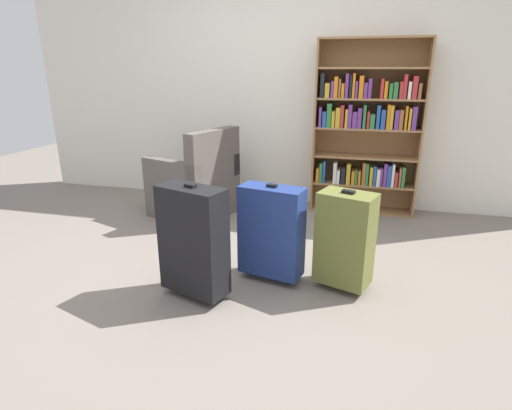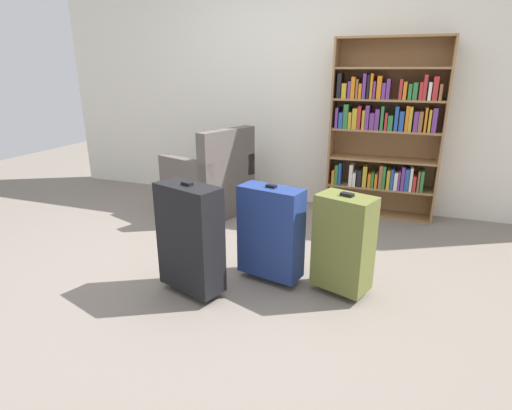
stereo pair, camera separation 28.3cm
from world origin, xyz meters
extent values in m
plane|color=slate|center=(0.00, 0.00, 0.00)|extent=(10.49, 10.49, 0.00)
cube|color=silver|center=(0.00, 1.97, 1.30)|extent=(6.00, 0.10, 2.60)
cube|color=olive|center=(0.36, 1.76, 0.87)|extent=(0.02, 0.28, 1.74)
cube|color=olive|center=(1.39, 1.76, 0.87)|extent=(0.02, 0.28, 1.74)
cube|color=olive|center=(0.87, 1.89, 0.87)|extent=(1.06, 0.02, 1.74)
cube|color=olive|center=(0.87, 1.76, 0.01)|extent=(1.02, 0.26, 0.02)
cube|color=olive|center=(0.87, 1.76, 0.30)|extent=(1.02, 0.26, 0.02)
cube|color=olive|center=(0.87, 1.76, 0.59)|extent=(1.02, 0.26, 0.02)
cube|color=olive|center=(0.87, 1.76, 0.88)|extent=(1.02, 0.26, 0.02)
cube|color=olive|center=(0.87, 1.76, 1.17)|extent=(1.02, 0.26, 0.02)
cube|color=olive|center=(0.87, 1.76, 1.46)|extent=(1.02, 0.26, 0.02)
cube|color=olive|center=(0.87, 1.76, 1.73)|extent=(1.02, 0.26, 0.02)
cube|color=orange|center=(0.41, 1.73, 0.38)|extent=(0.03, 0.21, 0.15)
cube|color=#2D7238|center=(0.44, 1.71, 0.41)|extent=(0.03, 0.16, 0.20)
cube|color=#264C99|center=(0.48, 1.71, 0.42)|extent=(0.02, 0.16, 0.23)
cube|color=silver|center=(0.59, 1.73, 0.42)|extent=(0.03, 0.21, 0.22)
cube|color=silver|center=(0.62, 1.72, 0.38)|extent=(0.03, 0.19, 0.14)
cube|color=black|center=(0.67, 1.73, 0.40)|extent=(0.04, 0.21, 0.17)
cube|color=gold|center=(0.73, 1.72, 0.42)|extent=(0.04, 0.18, 0.21)
cube|color=orange|center=(0.77, 1.72, 0.38)|extent=(0.03, 0.18, 0.14)
cube|color=#2D7238|center=(0.81, 1.71, 0.39)|extent=(0.02, 0.16, 0.15)
cube|color=orange|center=(0.84, 1.71, 0.38)|extent=(0.02, 0.17, 0.14)
cube|color=brown|center=(0.88, 1.74, 0.43)|extent=(0.03, 0.23, 0.23)
cube|color=#2D7238|center=(0.91, 1.71, 0.42)|extent=(0.03, 0.16, 0.23)
cube|color=gold|center=(0.96, 1.74, 0.41)|extent=(0.03, 0.23, 0.19)
cube|color=#264C99|center=(0.99, 1.74, 0.41)|extent=(0.03, 0.21, 0.20)
cube|color=silver|center=(1.03, 1.72, 0.40)|extent=(0.03, 0.18, 0.17)
cube|color=#66337F|center=(1.06, 1.71, 0.40)|extent=(0.02, 0.17, 0.19)
cube|color=#66337F|center=(1.09, 1.71, 0.43)|extent=(0.03, 0.16, 0.24)
cube|color=#264C99|center=(1.13, 1.73, 0.42)|extent=(0.04, 0.20, 0.22)
cube|color=silver|center=(1.17, 1.73, 0.43)|extent=(0.03, 0.21, 0.23)
cube|color=#B22D2D|center=(1.20, 1.74, 0.39)|extent=(0.03, 0.22, 0.15)
cube|color=brown|center=(1.24, 1.72, 0.41)|extent=(0.02, 0.19, 0.20)
cube|color=#2D7238|center=(1.27, 1.72, 0.41)|extent=(0.03, 0.18, 0.21)
cube|color=#66337F|center=(0.41, 1.74, 0.99)|extent=(0.03, 0.23, 0.20)
cube|color=#264C99|center=(0.45, 1.71, 0.97)|extent=(0.04, 0.17, 0.16)
cube|color=#2D7238|center=(0.50, 1.73, 1.01)|extent=(0.04, 0.20, 0.23)
cube|color=gold|center=(0.54, 1.72, 0.97)|extent=(0.03, 0.19, 0.16)
cube|color=gold|center=(0.58, 1.74, 0.99)|extent=(0.04, 0.22, 0.20)
cube|color=#B22D2D|center=(0.62, 1.75, 1.00)|extent=(0.03, 0.24, 0.22)
cube|color=gold|center=(0.67, 1.71, 0.98)|extent=(0.02, 0.17, 0.18)
cube|color=#66337F|center=(0.70, 1.72, 1.00)|extent=(0.04, 0.19, 0.23)
cube|color=#66337F|center=(0.75, 1.74, 0.97)|extent=(0.04, 0.22, 0.16)
cube|color=#66337F|center=(0.79, 1.71, 0.99)|extent=(0.04, 0.17, 0.20)
cube|color=#2D7238|center=(0.84, 1.73, 1.00)|extent=(0.03, 0.20, 0.23)
cube|color=#B22D2D|center=(0.88, 1.71, 0.97)|extent=(0.02, 0.17, 0.16)
cube|color=#2D7238|center=(0.92, 1.71, 0.96)|extent=(0.04, 0.17, 0.14)
cube|color=#264C99|center=(0.97, 1.72, 1.00)|extent=(0.03, 0.19, 0.23)
cube|color=#264C99|center=(1.02, 1.72, 0.98)|extent=(0.04, 0.18, 0.19)
cube|color=orange|center=(1.06, 1.71, 1.01)|extent=(0.03, 0.16, 0.23)
cube|color=gold|center=(1.10, 1.71, 1.00)|extent=(0.03, 0.16, 0.23)
cube|color=#66337F|center=(1.14, 1.71, 0.98)|extent=(0.04, 0.16, 0.19)
cube|color=brown|center=(1.19, 1.71, 0.98)|extent=(0.04, 0.16, 0.19)
cube|color=orange|center=(1.23, 1.71, 1.00)|extent=(0.02, 0.17, 0.23)
cube|color=gold|center=(1.26, 1.73, 0.99)|extent=(0.02, 0.20, 0.21)
cube|color=#66337F|center=(1.30, 1.72, 1.00)|extent=(0.04, 0.19, 0.22)
cube|color=black|center=(0.41, 1.72, 1.30)|extent=(0.04, 0.18, 0.23)
cube|color=gold|center=(0.46, 1.74, 1.25)|extent=(0.04, 0.22, 0.14)
cube|color=#66337F|center=(0.51, 1.74, 1.26)|extent=(0.03, 0.21, 0.16)
cube|color=orange|center=(0.55, 1.73, 1.28)|extent=(0.04, 0.20, 0.20)
cube|color=brown|center=(0.58, 1.73, 1.27)|extent=(0.02, 0.20, 0.18)
cube|color=orange|center=(0.62, 1.72, 1.25)|extent=(0.03, 0.19, 0.14)
cube|color=#66337F|center=(0.65, 1.73, 1.30)|extent=(0.03, 0.21, 0.23)
cube|color=black|center=(0.69, 1.71, 1.29)|extent=(0.02, 0.16, 0.22)
cube|color=orange|center=(0.72, 1.73, 1.30)|extent=(0.02, 0.21, 0.23)
cube|color=#66337F|center=(0.74, 1.71, 1.26)|extent=(0.02, 0.17, 0.16)
cube|color=orange|center=(0.79, 1.73, 1.29)|extent=(0.04, 0.20, 0.21)
cube|color=#66337F|center=(0.83, 1.74, 1.25)|extent=(0.03, 0.23, 0.15)
cube|color=#66337F|center=(0.87, 1.73, 1.27)|extent=(0.03, 0.21, 0.19)
cube|color=#B22D2D|center=(0.98, 1.74, 1.27)|extent=(0.03, 0.23, 0.18)
cube|color=orange|center=(1.02, 1.73, 1.26)|extent=(0.03, 0.21, 0.16)
cube|color=#2D7238|center=(1.06, 1.73, 1.25)|extent=(0.03, 0.21, 0.14)
cube|color=#2D7238|center=(1.11, 1.73, 1.26)|extent=(0.04, 0.20, 0.15)
cube|color=#B22D2D|center=(1.16, 1.73, 1.26)|extent=(0.03, 0.20, 0.16)
cube|color=#B22D2D|center=(1.19, 1.71, 1.29)|extent=(0.03, 0.17, 0.22)
cube|color=silver|center=(1.23, 1.71, 1.26)|extent=(0.03, 0.16, 0.16)
cube|color=#B22D2D|center=(1.28, 1.72, 1.28)|extent=(0.04, 0.18, 0.21)
cube|color=brown|center=(1.32, 1.71, 1.25)|extent=(0.03, 0.16, 0.15)
cube|color=#59514C|center=(-0.83, 1.24, 0.20)|extent=(0.89, 0.89, 0.40)
cube|color=gray|center=(-0.83, 1.24, 0.44)|extent=(0.71, 0.66, 0.08)
cube|color=#59514C|center=(-0.56, 1.15, 0.65)|extent=(0.35, 0.70, 0.50)
cube|color=#59514C|center=(-0.73, 1.53, 0.51)|extent=(0.69, 0.33, 0.22)
cube|color=#59514C|center=(-0.93, 0.96, 0.51)|extent=(0.69, 0.33, 0.22)
cylinder|color=red|center=(-0.21, 1.11, 0.05)|extent=(0.08, 0.08, 0.10)
torus|color=red|center=(-0.16, 1.11, 0.05)|extent=(0.06, 0.01, 0.06)
cube|color=brown|center=(0.76, 0.05, 0.37)|extent=(0.41, 0.33, 0.64)
cube|color=black|center=(0.76, 0.05, 0.70)|extent=(0.09, 0.07, 0.02)
cylinder|color=black|center=(0.64, 0.09, 0.03)|extent=(0.06, 0.06, 0.05)
cylinder|color=black|center=(0.88, 0.00, 0.03)|extent=(0.06, 0.06, 0.05)
cube|color=navy|center=(0.26, 0.05, 0.37)|extent=(0.48, 0.28, 0.64)
cube|color=black|center=(0.26, 0.05, 0.70)|extent=(0.08, 0.05, 0.02)
cylinder|color=black|center=(0.10, 0.09, 0.03)|extent=(0.06, 0.06, 0.05)
cylinder|color=black|center=(0.41, 0.02, 0.03)|extent=(0.06, 0.06, 0.05)
cube|color=black|center=(-0.18, -0.30, 0.41)|extent=(0.48, 0.33, 0.71)
cube|color=black|center=(-0.18, -0.30, 0.77)|extent=(0.08, 0.06, 0.02)
cylinder|color=black|center=(-0.33, -0.25, 0.03)|extent=(0.06, 0.06, 0.05)
cylinder|color=black|center=(-0.04, -0.35, 0.03)|extent=(0.06, 0.06, 0.05)
camera|label=1|loc=(0.79, -2.53, 1.45)|focal=28.45mm
camera|label=2|loc=(1.06, -2.45, 1.45)|focal=28.45mm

